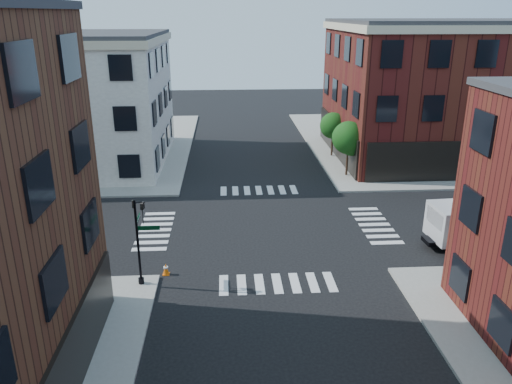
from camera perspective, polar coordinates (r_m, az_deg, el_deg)
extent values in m
plane|color=black|center=(31.80, 1.16, -4.06)|extent=(120.00, 120.00, 0.00)
cube|color=gray|center=(56.66, 21.10, 5.46)|extent=(30.00, 30.00, 0.15)
cube|color=gray|center=(54.82, -23.30, 4.71)|extent=(30.00, 30.00, 0.15)
cube|color=#451111|center=(50.94, 23.68, 10.46)|extent=(25.00, 16.00, 12.00)
cube|color=beige|center=(48.48, -23.81, 9.44)|extent=(22.00, 16.00, 11.00)
cylinder|color=black|center=(41.97, 10.32, 2.91)|extent=(0.18, 0.18, 1.47)
cylinder|color=black|center=(41.76, 10.39, 3.88)|extent=(0.12, 0.12, 1.47)
sphere|color=#123C10|center=(41.34, 10.53, 6.12)|extent=(2.69, 2.69, 2.69)
sphere|color=#123C10|center=(41.44, 10.85, 5.35)|extent=(1.85, 1.85, 1.85)
cylinder|color=black|center=(47.61, 8.66, 4.94)|extent=(0.18, 0.18, 1.33)
cylinder|color=black|center=(47.44, 8.70, 5.72)|extent=(0.12, 0.12, 1.33)
sphere|color=#123C10|center=(47.10, 8.80, 7.51)|extent=(2.43, 2.43, 2.43)
sphere|color=#123C10|center=(47.16, 9.09, 6.90)|extent=(1.67, 1.67, 1.67)
cylinder|color=black|center=(24.95, -13.33, -5.84)|extent=(0.12, 0.12, 4.60)
cylinder|color=black|center=(25.86, -12.98, -9.84)|extent=(0.28, 0.28, 0.30)
cube|color=#053819|center=(24.51, -12.22, -4.04)|extent=(1.10, 0.03, 0.22)
cube|color=#053819|center=(25.00, -13.33, -3.02)|extent=(0.03, 1.10, 0.22)
imported|color=black|center=(24.35, -12.78, -2.34)|extent=(0.22, 0.18, 1.10)
imported|color=black|center=(24.65, -13.73, -2.13)|extent=(0.18, 0.22, 1.10)
cube|color=maroon|center=(33.36, 26.28, -1.10)|extent=(2.23, 0.19, 0.71)
cube|color=silver|center=(30.58, 21.35, -3.31)|extent=(2.18, 2.56, 2.03)
cube|color=black|center=(30.01, 19.82, -2.82)|extent=(0.23, 1.93, 0.91)
cube|color=black|center=(32.30, 25.25, -4.71)|extent=(8.16, 1.55, 0.25)
cylinder|color=black|center=(30.16, 22.03, -5.95)|extent=(1.03, 0.42, 1.01)
cylinder|color=black|center=(31.84, 20.23, -4.34)|extent=(1.03, 0.42, 1.01)
cylinder|color=black|center=(33.64, 25.78, -3.83)|extent=(1.03, 0.42, 1.01)
cube|color=orange|center=(26.79, -10.22, -9.21)|extent=(0.35, 0.35, 0.04)
cone|color=orange|center=(26.65, -10.26, -8.65)|extent=(0.33, 0.33, 0.64)
cylinder|color=white|center=(26.60, -10.27, -8.48)|extent=(0.25, 0.25, 0.07)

